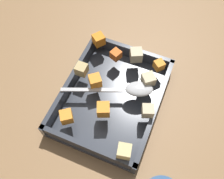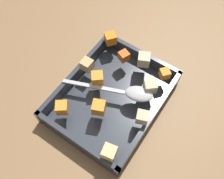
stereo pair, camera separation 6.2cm
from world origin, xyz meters
The scene contains 14 objects.
ground_plane centered at (0.00, 0.00, 0.00)m, with size 4.00×4.00×0.00m, color #936D47.
baking_dish centered at (0.00, -0.02, 0.02)m, with size 0.32×0.25×0.05m.
carrot_chunk_corner_ne centered at (0.11, -0.09, 0.07)m, with size 0.03×0.03×0.03m, color orange.
carrot_chunk_near_right centered at (0.06, -0.01, 0.07)m, with size 0.03×0.03×0.03m, color orange.
carrot_chunk_corner_nw centered at (-0.12, 0.07, 0.07)m, with size 0.02×0.02×0.02m, color orange.
carrot_chunk_heap_side centered at (-0.11, -0.05, 0.07)m, with size 0.03×0.03×0.03m, color orange.
carrot_chunk_far_right centered at (-0.01, -0.06, 0.07)m, with size 0.03×0.03×0.03m, color orange.
carrot_chunk_mid_left centered at (-0.14, -0.11, 0.07)m, with size 0.03×0.03×0.03m, color orange.
potato_chunk_front_center centered at (-0.03, -0.11, 0.07)m, with size 0.03×0.03×0.03m, color tan.
potato_chunk_far_left centered at (0.14, 0.07, 0.07)m, with size 0.03×0.03×0.03m, color #E0CC89.
potato_chunk_near_spoon centered at (-0.06, 0.06, 0.07)m, with size 0.03×0.03×0.03m, color beige.
potato_chunk_center centered at (0.02, 0.09, 0.07)m, with size 0.03×0.03×0.03m, color beige.
potato_chunk_corner_sw centered at (-0.12, 0.01, 0.07)m, with size 0.03×0.03×0.03m, color beige.
serving_spoon centered at (-0.02, 0.04, 0.06)m, with size 0.11×0.23×0.02m.
Camera 1 is at (0.28, 0.10, 0.61)m, focal length 39.04 mm.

